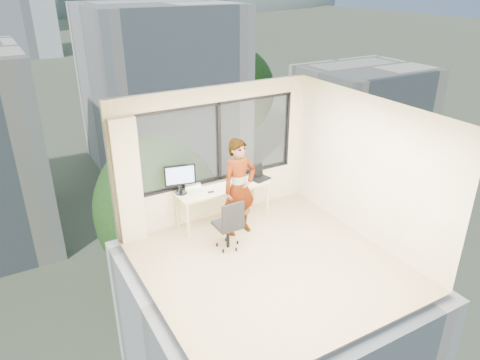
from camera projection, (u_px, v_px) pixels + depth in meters
floor at (270, 264)px, 7.51m from camera, size 4.00×4.00×0.01m
ceiling at (274, 113)px, 6.43m from camera, size 4.00×4.00×0.01m
wall_front at (363, 259)px, 5.39m from camera, size 4.00×0.01×2.60m
wall_left at (148, 227)px, 6.07m from camera, size 0.01×4.00×2.60m
wall_right at (367, 169)px, 7.87m from camera, size 0.01×4.00×2.60m
window_wall at (216, 142)px, 8.48m from camera, size 3.30×0.16×1.55m
curtain at (128, 182)px, 7.75m from camera, size 0.45×0.14×2.30m
desk at (223, 204)px, 8.67m from camera, size 1.80×0.60×0.75m
chair at (228, 223)px, 7.79m from camera, size 0.50×0.50×0.97m
person at (239, 187)px, 8.10m from camera, size 0.69×0.47×1.83m
monitor at (180, 179)px, 8.14m from camera, size 0.58×0.24×0.57m
game_console at (193, 187)px, 8.39m from camera, size 0.36×0.33×0.07m
laptop at (261, 174)px, 8.77m from camera, size 0.45×0.47×0.24m
cellphone at (211, 192)px, 8.29m from camera, size 0.12×0.06×0.01m
pen_cup at (235, 182)px, 8.58m from camera, size 0.08×0.08×0.10m
handbag at (255, 171)px, 8.96m from camera, size 0.26×0.19×0.18m
near_bldg_b at (162, 87)px, 45.43m from camera, size 14.00×13.00×16.00m
near_bldg_c at (362, 115)px, 46.87m from camera, size 12.00×10.00×10.00m
hill_b at (138, 3)px, 311.10m from camera, size 300.00×220.00×96.00m
tree_b at (160, 224)px, 27.49m from camera, size 7.60×7.60×9.00m
tree_c at (239, 100)px, 52.76m from camera, size 8.40×8.40×10.00m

